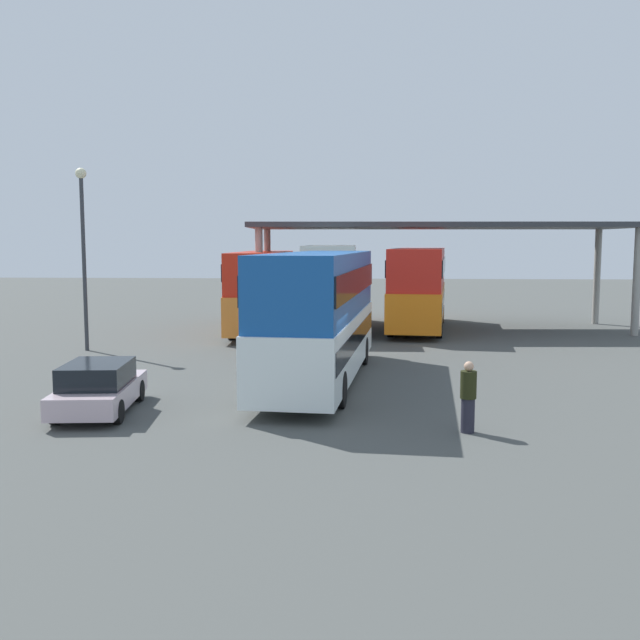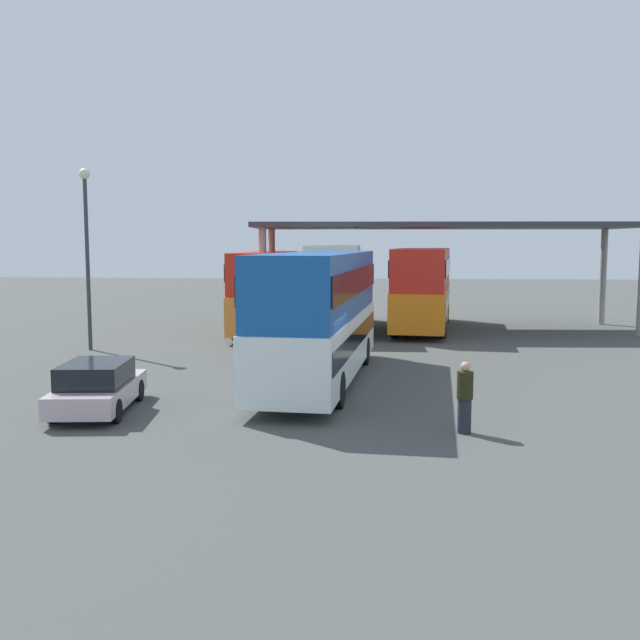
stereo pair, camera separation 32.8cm
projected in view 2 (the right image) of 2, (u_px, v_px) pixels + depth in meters
name	position (u px, v px, depth m)	size (l,w,h in m)	color
ground_plane	(305.00, 409.00, 18.93)	(140.00, 140.00, 0.00)	#494B49
double_decker_main	(320.00, 311.00, 22.41)	(3.43, 11.39, 4.14)	white
parked_hatchback	(98.00, 387.00, 18.54)	(2.09, 4.15, 1.35)	#C4ACB5
double_decker_near_canopy	(267.00, 287.00, 35.86)	(2.84, 11.52, 4.00)	orange
double_decker_mid_row	(335.00, 284.00, 36.14)	(2.60, 10.27, 4.32)	navy
double_decker_far_right	(423.00, 285.00, 36.14)	(3.81, 10.73, 4.17)	orange
depot_canopy	(444.00, 230.00, 35.83)	(19.58, 7.15, 5.44)	#33353A
lamppost_tall	(87.00, 236.00, 28.90)	(0.44, 0.44, 7.47)	#33353A
pedestrian_waiting	(465.00, 398.00, 16.45)	(0.38, 0.38, 1.69)	#262633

